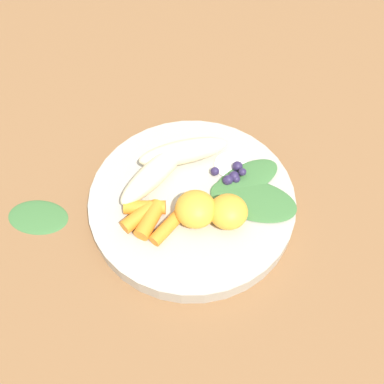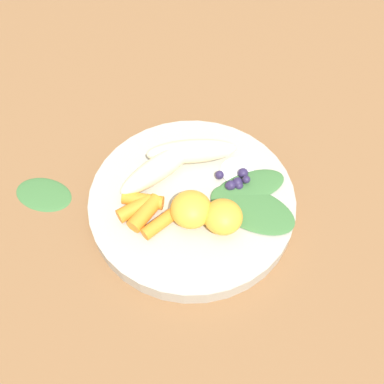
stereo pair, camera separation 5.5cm
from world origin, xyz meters
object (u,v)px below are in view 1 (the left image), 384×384
banana_peeled_left (154,173)px  kale_leaf_stray (38,216)px  bowl (192,202)px  orange_segment_near (228,212)px  banana_peeled_right (184,152)px

banana_peeled_left → kale_leaf_stray: banana_peeled_left is taller
bowl → banana_peeled_left: banana_peeled_left is taller
bowl → orange_segment_near: bearing=-32.7°
bowl → banana_peeled_left: size_ratio=2.19×
kale_leaf_stray → banana_peeled_left: bearing=-154.8°
banana_peeled_right → kale_leaf_stray: 0.21m
bowl → orange_segment_near: (0.05, -0.03, 0.03)m
orange_segment_near → kale_leaf_stray: (-0.25, -0.00, -0.04)m
bowl → banana_peeled_right: (-0.02, 0.06, 0.03)m
banana_peeled_left → orange_segment_near: size_ratio=2.56×
bowl → orange_segment_near: 0.06m
bowl → banana_peeled_left: bearing=157.5°
banana_peeled_left → kale_leaf_stray: size_ratio=1.50×
bowl → orange_segment_near: orange_segment_near is taller
bowl → kale_leaf_stray: size_ratio=3.30×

